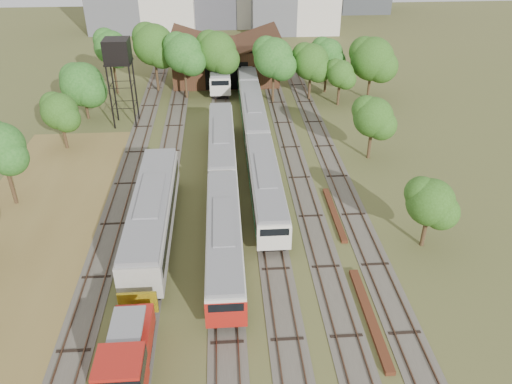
{
  "coord_description": "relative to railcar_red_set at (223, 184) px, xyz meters",
  "views": [
    {
      "loc": [
        -1.73,
        -20.03,
        25.6
      ],
      "look_at": [
        0.97,
        18.3,
        2.5
      ],
      "focal_mm": 35.0,
      "sensor_mm": 36.0,
      "label": 1
    }
  ],
  "objects": [
    {
      "name": "tracks",
      "position": [
        1.33,
        3.91,
        -1.79
      ],
      "size": [
        24.6,
        80.0,
        0.19
      ],
      "color": "#4C473D",
      "rests_on": "ground"
    },
    {
      "name": "railcar_red_set",
      "position": [
        0.0,
        0.0,
        0.0
      ],
      "size": [
        2.81,
        34.58,
        3.47
      ],
      "color": "black",
      "rests_on": "ground"
    },
    {
      "name": "old_grey_coach",
      "position": [
        -6.0,
        -5.3,
        0.38
      ],
      "size": [
        3.28,
        18.0,
        4.06
      ],
      "color": "black",
      "rests_on": "ground"
    },
    {
      "name": "rail_pile_near",
      "position": [
        10.0,
        -16.36,
        -1.67
      ],
      "size": [
        0.65,
        9.76,
        0.33
      ],
      "primitive_type": "cube",
      "color": "#562B18",
      "rests_on": "ground"
    },
    {
      "name": "tree_band_far",
      "position": [
        3.55,
        28.72,
        4.4
      ],
      "size": [
        41.85,
        11.4,
        9.85
      ],
      "color": "#382616",
      "rests_on": "ground"
    },
    {
      "name": "shunter_locomotive",
      "position": [
        -6.0,
        -20.18,
        -0.14
      ],
      "size": [
        2.71,
        8.1,
        3.54
      ],
      "color": "black",
      "rests_on": "ground"
    },
    {
      "name": "railcar_rear",
      "position": [
        0.0,
        34.85,
        0.11
      ],
      "size": [
        2.97,
        16.08,
        3.67
      ],
      "color": "black",
      "rests_on": "ground"
    },
    {
      "name": "ground",
      "position": [
        2.0,
        -21.09,
        -1.83
      ],
      "size": [
        240.0,
        240.0,
        0.0
      ],
      "primitive_type": "plane",
      "color": "#475123",
      "rests_on": "ground"
    },
    {
      "name": "dry_grass_patch",
      "position": [
        -16.0,
        -13.09,
        -1.81
      ],
      "size": [
        14.0,
        60.0,
        0.04
      ],
      "primitive_type": "cube",
      "color": "brown",
      "rests_on": "ground"
    },
    {
      "name": "tree_band_right",
      "position": [
        16.46,
        7.26,
        2.73
      ],
      "size": [
        4.38,
        36.46,
        7.05
      ],
      "color": "#382616",
      "rests_on": "ground"
    },
    {
      "name": "water_tower",
      "position": [
        -12.1,
        19.58,
        7.28
      ],
      "size": [
        3.13,
        3.13,
        10.82
      ],
      "color": "black",
      "rests_on": "ground"
    },
    {
      "name": "maintenance_shed",
      "position": [
        1.0,
        36.89,
        1.08
      ],
      "size": [
        16.45,
        11.55,
        7.58
      ],
      "color": "#3B2615",
      "rests_on": "ground"
    },
    {
      "name": "rail_pile_far",
      "position": [
        10.2,
        -3.3,
        -1.69
      ],
      "size": [
        0.55,
        8.76,
        0.28
      ],
      "primitive_type": "cube",
      "color": "#562B18",
      "rests_on": "ground"
    },
    {
      "name": "railcar_green_set",
      "position": [
        4.0,
        16.85,
        0.0
      ],
      "size": [
        2.81,
        52.08,
        3.47
      ],
      "color": "black",
      "rests_on": "ground"
    }
  ]
}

